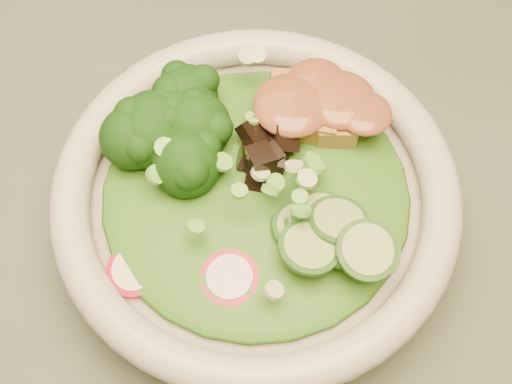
{
  "coord_description": "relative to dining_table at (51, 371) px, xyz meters",
  "views": [
    {
      "loc": [
        0.16,
        -0.13,
        1.18
      ],
      "look_at": [
        0.15,
        0.07,
        0.8
      ],
      "focal_mm": 50.0,
      "sensor_mm": 36.0,
      "label": 1
    }
  ],
  "objects": [
    {
      "name": "mushroom_heap",
      "position": [
        0.16,
        0.08,
        0.18
      ],
      "size": [
        0.08,
        0.08,
        0.04
      ],
      "primitive_type": null,
      "rotation": [
        0.0,
        0.0,
        -0.38
      ],
      "color": "black",
      "rests_on": "salad_bowl"
    },
    {
      "name": "radish_slices",
      "position": [
        0.12,
        0.02,
        0.17
      ],
      "size": [
        0.11,
        0.07,
        0.02
      ],
      "primitive_type": null,
      "rotation": [
        0.0,
        0.0,
        -0.38
      ],
      "color": "#B50D2B",
      "rests_on": "salad_bowl"
    },
    {
      "name": "cucumber_slices",
      "position": [
        0.2,
        0.04,
        0.18
      ],
      "size": [
        0.08,
        0.08,
        0.03
      ],
      "primitive_type": null,
      "rotation": [
        0.0,
        0.0,
        -0.38
      ],
      "color": "#9FC06B",
      "rests_on": "salad_bowl"
    },
    {
      "name": "tofu_cubes",
      "position": [
        0.19,
        0.12,
        0.18
      ],
      "size": [
        0.1,
        0.08,
        0.03
      ],
      "primitive_type": null,
      "rotation": [
        0.0,
        0.0,
        -0.38
      ],
      "color": "olive",
      "rests_on": "salad_bowl"
    },
    {
      "name": "scallion_garnish",
      "position": [
        0.15,
        0.07,
        0.19
      ],
      "size": [
        0.17,
        0.17,
        0.02
      ],
      "primitive_type": null,
      "color": "#63BB42",
      "rests_on": "salad_bowl"
    },
    {
      "name": "peanut_sauce",
      "position": [
        0.19,
        0.12,
        0.19
      ],
      "size": [
        0.06,
        0.05,
        0.01
      ],
      "primitive_type": "ellipsoid",
      "color": "brown",
      "rests_on": "tofu_cubes"
    },
    {
      "name": "lettuce_bed",
      "position": [
        0.15,
        0.07,
        0.17
      ],
      "size": [
        0.19,
        0.19,
        0.02
      ],
      "primitive_type": "ellipsoid",
      "color": "#235612",
      "rests_on": "salad_bowl"
    },
    {
      "name": "dining_table",
      "position": [
        0.0,
        0.0,
        0.0
      ],
      "size": [
        1.2,
        0.8,
        0.75
      ],
      "color": "black",
      "rests_on": "ground"
    },
    {
      "name": "salad_bowl",
      "position": [
        0.15,
        0.07,
        0.15
      ],
      "size": [
        0.25,
        0.25,
        0.07
      ],
      "rotation": [
        0.0,
        0.0,
        -0.38
      ],
      "color": "beige",
      "rests_on": "dining_table"
    },
    {
      "name": "broccoli_florets",
      "position": [
        0.1,
        0.1,
        0.18
      ],
      "size": [
        0.09,
        0.09,
        0.04
      ],
      "primitive_type": null,
      "rotation": [
        0.0,
        0.0,
        -0.38
      ],
      "color": "black",
      "rests_on": "salad_bowl"
    }
  ]
}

